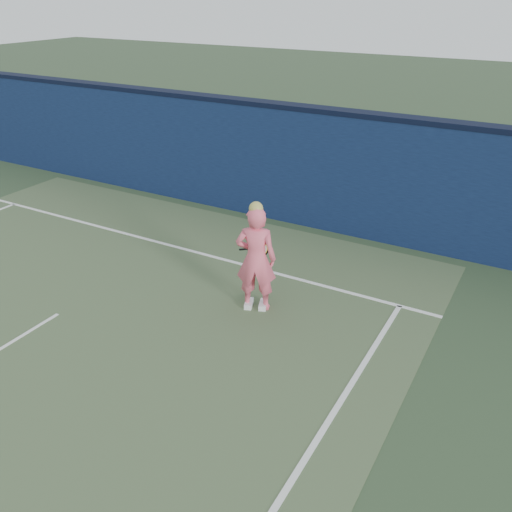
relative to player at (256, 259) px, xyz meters
The scene contains 5 objects.
ground 4.00m from the player, 133.99° to the right, with size 80.00×80.00×0.00m, color #324329.
backstop_wall 4.59m from the player, 126.24° to the left, with size 24.00×0.40×2.50m, color #0C1837.
wall_cap 4.87m from the player, 126.24° to the left, with size 24.00×0.42×0.10m, color black.
player is the anchor object (origin of this frame).
racket 0.40m from the player, 112.44° to the left, with size 0.55×0.15×0.29m.
Camera 1 is at (6.51, -3.92, 4.82)m, focal length 38.00 mm.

